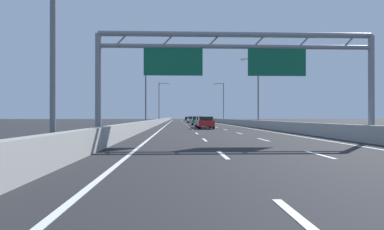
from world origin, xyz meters
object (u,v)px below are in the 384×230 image
(streetlamp_right_mid, at_px, (256,88))
(yellow_car, at_px, (190,119))
(streetlamp_left_mid, at_px, (147,87))
(sign_gantry, at_px, (234,58))
(green_car, at_px, (197,121))
(streetlamp_left_far, at_px, (160,100))
(red_car, at_px, (205,122))
(black_car, at_px, (187,119))
(silver_car, at_px, (192,120))
(orange_car, at_px, (202,119))
(blue_car, at_px, (202,122))
(streetlamp_right_far, at_px, (223,100))
(streetlamp_left_near, at_px, (60,0))

(streetlamp_right_mid, xyz_separation_m, yellow_car, (-7.42, 45.98, -4.65))
(streetlamp_left_mid, distance_m, streetlamp_right_mid, 14.93)
(sign_gantry, distance_m, green_car, 41.29)
(streetlamp_left_far, xyz_separation_m, yellow_car, (7.51, 7.47, -4.65))
(red_car, bearing_deg, streetlamp_left_mid, 134.59)
(streetlamp_left_mid, bearing_deg, black_car, 84.49)
(streetlamp_right_mid, relative_size, green_car, 2.10)
(sign_gantry, distance_m, red_car, 22.60)
(silver_car, bearing_deg, streetlamp_left_mid, -102.51)
(green_car, height_order, orange_car, green_car)
(blue_car, distance_m, black_car, 81.05)
(green_car, distance_m, orange_car, 39.77)
(sign_gantry, distance_m, black_car, 109.51)
(blue_car, bearing_deg, orange_car, 86.20)
(streetlamp_right_mid, bearing_deg, streetlamp_left_far, 111.19)
(streetlamp_right_mid, distance_m, black_car, 80.24)
(green_car, bearing_deg, streetlamp_left_far, 105.34)
(streetlamp_right_far, bearing_deg, black_car, 99.94)
(streetlamp_right_far, height_order, red_car, streetlamp_right_far)
(orange_car, height_order, black_car, orange_car)
(streetlamp_left_far, distance_m, green_car, 28.45)
(orange_car, bearing_deg, streetlamp_right_mid, -85.41)
(blue_car, height_order, orange_car, blue_car)
(black_car, bearing_deg, streetlamp_right_mid, -84.82)
(streetlamp_left_near, height_order, streetlamp_left_far, same)
(streetlamp_left_near, relative_size, silver_car, 2.12)
(streetlamp_left_near, height_order, red_car, streetlamp_left_near)
(yellow_car, bearing_deg, sign_gantry, -90.15)
(streetlamp_left_near, bearing_deg, silver_car, 84.09)
(orange_car, bearing_deg, green_car, -94.91)
(streetlamp_left_mid, xyz_separation_m, streetlamp_left_far, (0.00, 38.51, 0.00))
(silver_car, height_order, red_car, silver_car)
(black_car, bearing_deg, red_car, -90.25)
(silver_car, bearing_deg, streetlamp_left_far, 147.11)
(silver_car, relative_size, black_car, 1.01)
(streetlamp_left_mid, bearing_deg, red_car, -45.41)
(streetlamp_left_near, relative_size, orange_car, 2.11)
(streetlamp_left_far, relative_size, black_car, 2.14)
(green_car, distance_m, black_car, 68.34)
(orange_car, bearing_deg, streetlamp_left_near, -96.90)
(silver_car, bearing_deg, green_car, -90.11)
(streetlamp_left_near, distance_m, streetlamp_left_far, 77.01)
(red_car, distance_m, black_car, 87.20)
(sign_gantry, distance_m, streetlamp_left_far, 68.55)
(sign_gantry, relative_size, blue_car, 3.87)
(red_car, relative_size, black_car, 1.03)
(streetlamp_right_far, bearing_deg, green_car, -105.49)
(yellow_car, bearing_deg, streetlamp_left_near, -95.08)
(streetlamp_right_mid, bearing_deg, blue_car, -170.46)
(silver_car, relative_size, red_car, 0.98)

